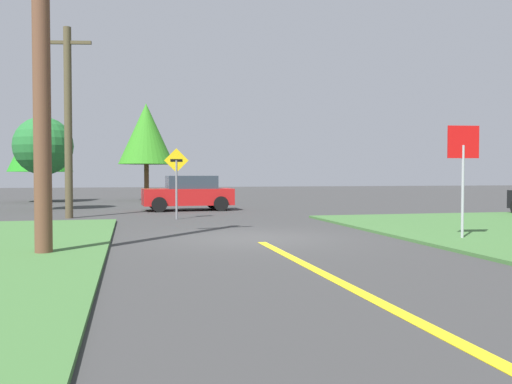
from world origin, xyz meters
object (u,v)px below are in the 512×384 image
object	(u,v)px
utility_pole_near	(41,29)
direction_sign	(176,175)
pine_tree_center	(40,138)
oak_tree_right	(43,146)
stop_sign	(463,159)
oak_tree_left	(146,134)
car_approaching_junction	(189,193)
utility_pole_mid	(68,120)

from	to	relation	value
utility_pole_near	direction_sign	xyz separation A→B (m)	(3.42, 8.57, -2.94)
pine_tree_center	oak_tree_right	world-z (taller)	pine_tree_center
oak_tree_right	stop_sign	bearing A→B (deg)	-51.38
stop_sign	oak_tree_left	size ratio (longest dim) A/B	0.46
oak_tree_left	utility_pole_near	bearing A→B (deg)	-96.60
car_approaching_junction	oak_tree_right	distance (m)	7.26
stop_sign	utility_pole_near	bearing A→B (deg)	9.53
car_approaching_junction	utility_pole_mid	bearing A→B (deg)	32.33
car_approaching_junction	utility_pole_mid	distance (m)	6.72
utility_pole_near	oak_tree_right	xyz separation A→B (m)	(-2.25, 15.44, -1.59)
direction_sign	pine_tree_center	xyz separation A→B (m)	(-7.01, 14.88, 2.30)
utility_pole_near	pine_tree_center	size ratio (longest dim) A/B	1.49
utility_pole_mid	direction_sign	size ratio (longest dim) A/B	2.74
oak_tree_right	oak_tree_left	bearing A→B (deg)	59.78
car_approaching_junction	pine_tree_center	size ratio (longest dim) A/B	0.69
pine_tree_center	car_approaching_junction	bearing A→B (deg)	-51.34
utility_pole_near	oak_tree_right	world-z (taller)	utility_pole_near
utility_pole_mid	oak_tree_right	xyz separation A→B (m)	(-1.70, 5.43, -0.75)
stop_sign	utility_pole_mid	distance (m)	14.32
car_approaching_junction	pine_tree_center	xyz separation A→B (m)	(-7.99, 9.98, 3.14)
utility_pole_near	pine_tree_center	distance (m)	23.73
direction_sign	oak_tree_right	bearing A→B (deg)	129.52
direction_sign	oak_tree_left	distance (m)	15.75
stop_sign	utility_pole_mid	size ratio (longest dim) A/B	0.40
car_approaching_junction	oak_tree_left	xyz separation A→B (m)	(-1.60, 10.61, 3.52)
car_approaching_junction	pine_tree_center	world-z (taller)	pine_tree_center
car_approaching_junction	direction_sign	world-z (taller)	direction_sign
stop_sign	utility_pole_mid	bearing A→B (deg)	-35.23
oak_tree_right	car_approaching_junction	bearing A→B (deg)	-16.50
utility_pole_near	direction_sign	bearing A→B (deg)	68.27
stop_sign	direction_sign	world-z (taller)	stop_sign
utility_pole_mid	car_approaching_junction	bearing A→B (deg)	35.07
utility_pole_mid	pine_tree_center	world-z (taller)	utility_pole_mid
utility_pole_near	oak_tree_left	world-z (taller)	utility_pole_near
direction_sign	pine_tree_center	bearing A→B (deg)	115.23
oak_tree_left	pine_tree_center	bearing A→B (deg)	-174.39
car_approaching_junction	utility_pole_near	distance (m)	14.67
stop_sign	oak_tree_left	world-z (taller)	oak_tree_left
utility_pole_near	oak_tree_left	size ratio (longest dim) A/B	1.43
car_approaching_junction	utility_pole_near	xyz separation A→B (m)	(-4.39, -13.47, 3.79)
utility_pole_mid	oak_tree_right	bearing A→B (deg)	107.35
oak_tree_left	stop_sign	bearing A→B (deg)	-73.46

